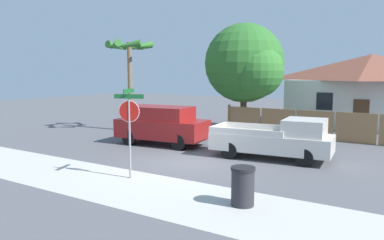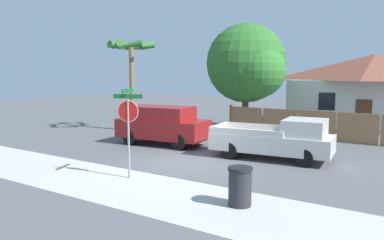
# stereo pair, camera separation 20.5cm
# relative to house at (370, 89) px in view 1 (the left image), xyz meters

# --- Properties ---
(ground_plane) EXTENTS (80.00, 80.00, 0.00)m
(ground_plane) POSITION_rel_house_xyz_m (-4.70, -15.88, -2.51)
(ground_plane) COLOR #56565B
(sidewalk_strip) EXTENTS (36.00, 3.20, 0.01)m
(sidewalk_strip) POSITION_rel_house_xyz_m (-4.70, -19.48, -2.51)
(sidewalk_strip) COLOR beige
(sidewalk_strip) RESTS_ON ground
(wooden_fence) EXTENTS (14.47, 0.12, 1.66)m
(wooden_fence) POSITION_rel_house_xyz_m (0.33, -7.68, -1.73)
(wooden_fence) COLOR #997047
(wooden_fence) RESTS_ON ground
(house) EXTENTS (10.32, 7.99, 4.85)m
(house) POSITION_rel_house_xyz_m (0.00, 0.00, 0.00)
(house) COLOR white
(house) RESTS_ON ground
(oak_tree) EXTENTS (5.16, 4.91, 6.64)m
(oak_tree) POSITION_rel_house_xyz_m (-6.23, -6.56, 1.56)
(oak_tree) COLOR brown
(oak_tree) RESTS_ON ground
(palm_tree) EXTENTS (2.72, 2.92, 5.51)m
(palm_tree) POSITION_rel_house_xyz_m (-12.17, -10.60, 2.22)
(palm_tree) COLOR brown
(palm_tree) RESTS_ON ground
(red_suv) EXTENTS (4.68, 2.37, 1.92)m
(red_suv) POSITION_rel_house_xyz_m (-7.81, -13.27, -1.48)
(red_suv) COLOR maroon
(red_suv) RESTS_ON ground
(orange_pickup) EXTENTS (5.06, 2.44, 1.72)m
(orange_pickup) POSITION_rel_house_xyz_m (-1.85, -13.24, -1.69)
(orange_pickup) COLOR silver
(orange_pickup) RESTS_ON ground
(stop_sign) EXTENTS (0.98, 0.88, 3.04)m
(stop_sign) POSITION_rel_house_xyz_m (-5.09, -18.68, -0.44)
(stop_sign) COLOR gray
(stop_sign) RESTS_ON ground
(trash_bin) EXTENTS (0.66, 0.66, 1.06)m
(trash_bin) POSITION_rel_house_xyz_m (-0.74, -19.10, -1.98)
(trash_bin) COLOR #28282D
(trash_bin) RESTS_ON ground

